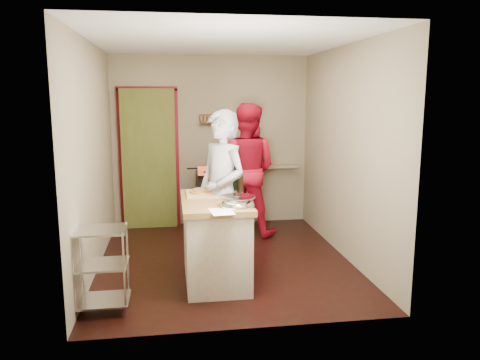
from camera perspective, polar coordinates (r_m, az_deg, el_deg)
name	(u,v)px	position (r m, az deg, el deg)	size (l,w,h in m)	color
floor	(225,260)	(5.84, -1.90, -9.70)	(3.50, 3.50, 0.00)	black
back_wall	(170,153)	(7.29, -8.57, 3.32)	(3.00, 0.44, 2.60)	gray
left_wall	(93,157)	(5.57, -17.51, 2.65)	(0.04, 3.50, 2.60)	gray
right_wall	(345,153)	(5.89, 12.70, 3.25)	(0.04, 3.50, 2.60)	gray
ceiling	(223,40)	(5.53, -2.06, 16.67)	(3.00, 3.50, 0.02)	white
stove	(217,199)	(7.08, -2.84, -2.37)	(0.60, 0.63, 1.00)	black
wire_shelving	(102,266)	(4.58, -16.51, -9.98)	(0.48, 0.40, 0.80)	silver
island	(216,237)	(5.10, -2.97, -7.01)	(0.72, 1.32, 1.21)	beige
person_stripe	(222,194)	(5.15, -2.22, -1.72)	(0.67, 0.44, 1.84)	silver
person_red	(246,170)	(6.71, 0.70, 1.27)	(0.92, 0.72, 1.89)	#B10B22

